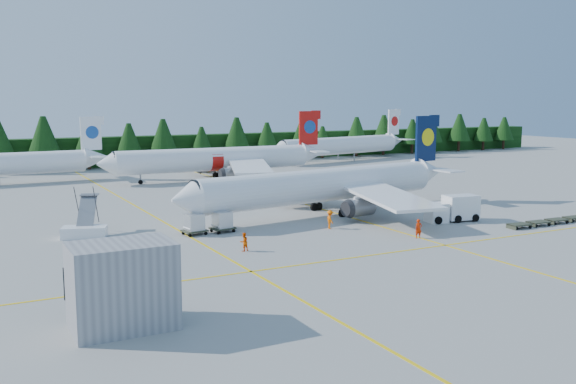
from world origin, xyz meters
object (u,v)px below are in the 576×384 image
airliner_navy (317,187)px  airstairs (85,229)px  airliner_red (211,160)px  service_truck (452,209)px

airliner_navy → airstairs: airliner_navy is taller
airliner_red → airstairs: 46.21m
airliner_navy → service_truck: (11.61, -10.30, -2.00)m
service_truck → airliner_navy: bearing=147.3°
airliner_red → airstairs: size_ratio=6.11×
airliner_red → airstairs: (-27.50, -37.04, -2.62)m
airliner_red → airliner_navy: bearing=-90.8°
airliner_navy → airliner_red: size_ratio=0.99×
service_truck → airliner_red: bearing=111.5°
airliner_navy → airstairs: size_ratio=6.04×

